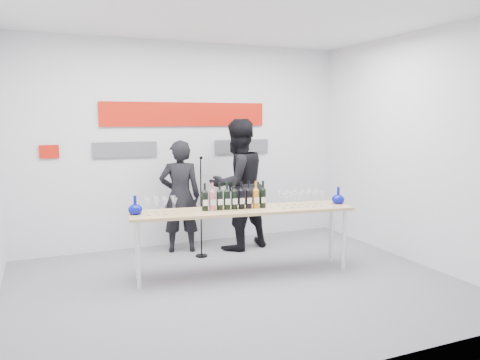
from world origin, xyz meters
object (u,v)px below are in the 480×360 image
Objects in this scene: tasting_table at (243,214)px; presenter_left at (180,196)px; presenter_right at (238,185)px; mic_stand at (201,226)px.

presenter_left reaches higher than tasting_table.
presenter_right reaches higher than tasting_table.
presenter_right is 0.83m from mic_stand.
presenter_left is at bearing -26.94° from presenter_right.
presenter_right is at bearing 29.07° from mic_stand.
mic_stand is at bearing 130.45° from presenter_left.
presenter_left is at bearing 128.46° from mic_stand.
presenter_left is 0.84× the size of presenter_right.
presenter_right is (0.81, -0.17, 0.15)m from presenter_left.
tasting_table is 1.98× the size of mic_stand.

